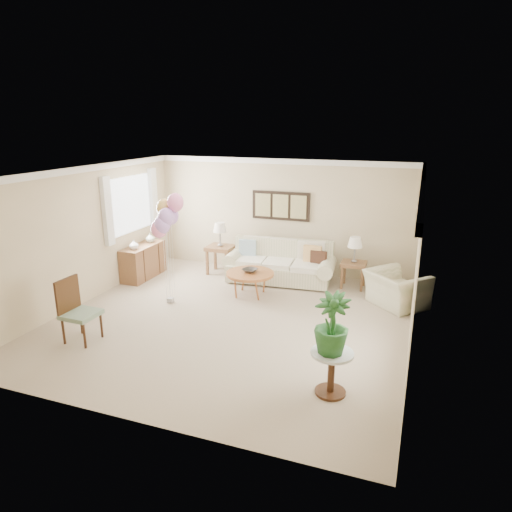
% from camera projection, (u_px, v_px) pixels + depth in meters
% --- Properties ---
extents(ground_plane, '(6.00, 6.00, 0.00)m').
position_uv_depth(ground_plane, '(231.00, 320.00, 8.08)').
color(ground_plane, tan).
extents(room_shell, '(6.04, 6.04, 2.60)m').
position_uv_depth(room_shell, '(225.00, 229.00, 7.74)').
color(room_shell, beige).
rests_on(room_shell, ground).
extents(wall_art_triptych, '(1.35, 0.06, 0.65)m').
position_uv_depth(wall_art_triptych, '(281.00, 206.00, 10.31)').
color(wall_art_triptych, black).
rests_on(wall_art_triptych, ground).
extents(sofa, '(2.50, 1.09, 0.89)m').
position_uv_depth(sofa, '(280.00, 266.00, 9.99)').
color(sofa, beige).
rests_on(sofa, ground).
extents(end_table_left, '(0.60, 0.54, 0.65)m').
position_uv_depth(end_table_left, '(220.00, 250.00, 10.45)').
color(end_table_left, brown).
rests_on(end_table_left, ground).
extents(end_table_right, '(0.51, 0.47, 0.56)m').
position_uv_depth(end_table_right, '(354.00, 266.00, 9.56)').
color(end_table_right, brown).
rests_on(end_table_right, ground).
extents(lamp_left, '(0.31, 0.31, 0.55)m').
position_uv_depth(lamp_left, '(220.00, 228.00, 10.30)').
color(lamp_left, gray).
rests_on(lamp_left, end_table_left).
extents(lamp_right, '(0.31, 0.31, 0.54)m').
position_uv_depth(lamp_right, '(355.00, 243.00, 9.41)').
color(lamp_right, gray).
rests_on(lamp_right, end_table_right).
extents(coffee_table, '(0.96, 0.96, 0.49)m').
position_uv_depth(coffee_table, '(250.00, 274.00, 9.12)').
color(coffee_table, '#985524').
rests_on(coffee_table, ground).
extents(decor_bowl, '(0.36, 0.36, 0.07)m').
position_uv_depth(decor_bowl, '(250.00, 270.00, 9.12)').
color(decor_bowl, '#302C27').
rests_on(decor_bowl, coffee_table).
extents(armchair, '(1.35, 1.35, 0.66)m').
position_uv_depth(armchair, '(396.00, 289.00, 8.64)').
color(armchair, beige).
rests_on(armchair, ground).
extents(side_table, '(0.55, 0.55, 0.60)m').
position_uv_depth(side_table, '(332.00, 362.00, 5.79)').
color(side_table, silver).
rests_on(side_table, ground).
extents(potted_plant, '(0.52, 0.52, 0.79)m').
position_uv_depth(potted_plant, '(332.00, 324.00, 5.62)').
color(potted_plant, '#1C501E').
rests_on(potted_plant, side_table).
extents(accent_chair, '(0.52, 0.52, 1.03)m').
position_uv_depth(accent_chair, '(77.00, 309.00, 7.21)').
color(accent_chair, gray).
rests_on(accent_chair, ground).
extents(credenza, '(0.46, 1.20, 0.74)m').
position_uv_depth(credenza, '(143.00, 261.00, 10.23)').
color(credenza, brown).
rests_on(credenza, ground).
extents(vase_white, '(0.22, 0.22, 0.21)m').
position_uv_depth(vase_white, '(134.00, 245.00, 9.79)').
color(vase_white, white).
rests_on(vase_white, credenza).
extents(vase_sage, '(0.24, 0.24, 0.21)m').
position_uv_depth(vase_sage, '(150.00, 238.00, 10.36)').
color(vase_sage, '#A8B4A1').
rests_on(vase_sage, credenza).
extents(balloon_cluster, '(0.57, 0.58, 2.14)m').
position_uv_depth(balloon_cluster, '(166.00, 217.00, 8.41)').
color(balloon_cluster, gray).
rests_on(balloon_cluster, ground).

